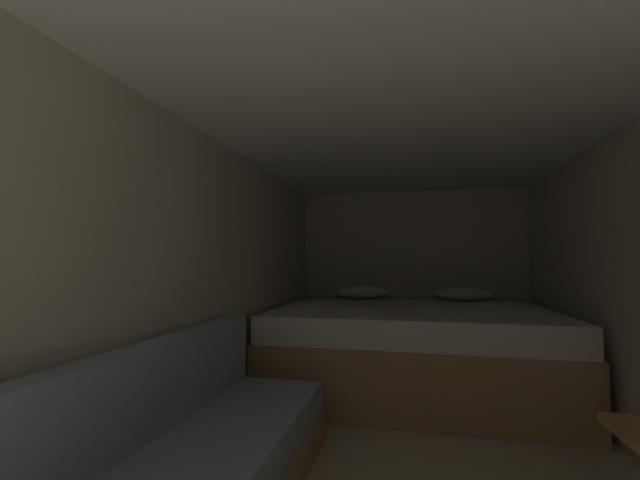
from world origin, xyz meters
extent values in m
plane|color=beige|center=(0.00, 1.73, 0.00)|extent=(6.94, 6.94, 0.00)
cube|color=beige|center=(0.00, 4.23, 0.99)|extent=(2.62, 0.05, 1.97)
cube|color=beige|center=(-1.29, 1.73, 0.99)|extent=(0.05, 4.94, 1.97)
cube|color=white|center=(0.00, 1.73, 2.00)|extent=(2.62, 4.94, 0.05)
cube|color=tan|center=(0.00, 3.22, 0.26)|extent=(2.40, 1.87, 0.53)
cube|color=white|center=(0.00, 3.22, 0.64)|extent=(2.36, 1.83, 0.22)
ellipsoid|color=white|center=(-0.54, 3.93, 0.82)|extent=(0.58, 0.35, 0.14)
ellipsoid|color=white|center=(0.54, 3.93, 0.82)|extent=(0.58, 0.35, 0.14)
cube|color=#99A3B7|center=(-1.18, 0.90, 0.58)|extent=(0.12, 2.32, 0.42)
camera|label=1|loc=(0.01, -0.59, 1.16)|focal=22.61mm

